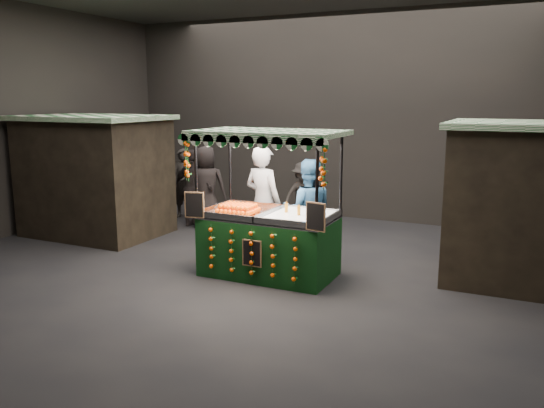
% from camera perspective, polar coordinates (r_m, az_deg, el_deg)
% --- Properties ---
extents(ground, '(12.00, 12.00, 0.00)m').
position_cam_1_polar(ground, '(9.60, -1.84, -7.09)').
color(ground, black).
rests_on(ground, ground).
extents(market_hall, '(12.10, 10.10, 5.05)m').
position_cam_1_polar(market_hall, '(9.13, -1.98, 13.52)').
color(market_hall, black).
rests_on(market_hall, ground).
extents(neighbour_stall_left, '(3.00, 2.20, 2.60)m').
position_cam_1_polar(neighbour_stall_left, '(12.62, -17.80, 2.87)').
color(neighbour_stall_left, black).
rests_on(neighbour_stall_left, ground).
extents(neighbour_stall_right, '(3.00, 2.20, 2.60)m').
position_cam_1_polar(neighbour_stall_right, '(9.76, 26.23, -0.01)').
color(neighbour_stall_right, black).
rests_on(neighbour_stall_right, ground).
extents(juice_stall, '(2.53, 1.49, 2.45)m').
position_cam_1_polar(juice_stall, '(9.23, -0.36, -2.91)').
color(juice_stall, black).
rests_on(juice_stall, ground).
extents(vendor_grey, '(0.85, 0.65, 2.11)m').
position_cam_1_polar(vendor_grey, '(10.26, -0.94, 0.19)').
color(vendor_grey, gray).
rests_on(vendor_grey, ground).
extents(vendor_blue, '(1.13, 1.03, 1.90)m').
position_cam_1_polar(vendor_blue, '(10.02, 3.70, -0.73)').
color(vendor_blue, '#26517C').
rests_on(vendor_blue, ground).
extents(shopper_0, '(0.71, 0.55, 1.73)m').
position_cam_1_polar(shopper_0, '(13.94, -9.11, 2.14)').
color(shopper_0, black).
rests_on(shopper_0, ground).
extents(shopper_1, '(0.85, 0.71, 1.58)m').
position_cam_1_polar(shopper_1, '(10.66, 25.27, -1.93)').
color(shopper_1, '#2D2624').
rests_on(shopper_1, ground).
extents(shopper_2, '(1.08, 0.51, 1.80)m').
position_cam_1_polar(shopper_2, '(12.91, -8.17, 1.63)').
color(shopper_2, black).
rests_on(shopper_2, ground).
extents(shopper_3, '(1.09, 1.12, 1.54)m').
position_cam_1_polar(shopper_3, '(12.52, 3.24, 0.83)').
color(shopper_3, black).
rests_on(shopper_3, ground).
extents(shopper_4, '(1.09, 0.93, 1.89)m').
position_cam_1_polar(shopper_4, '(12.81, -6.84, 1.79)').
color(shopper_4, black).
rests_on(shopper_4, ground).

